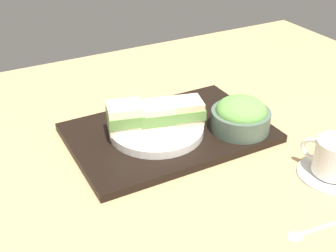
# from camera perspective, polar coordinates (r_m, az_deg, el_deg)

# --- Properties ---
(ground_plane) EXTENTS (1.40, 1.00, 0.03)m
(ground_plane) POSITION_cam_1_polar(r_m,az_deg,el_deg) (0.93, 2.33, -1.45)
(ground_plane) COLOR tan
(serving_tray) EXTENTS (0.40, 0.27, 0.02)m
(serving_tray) POSITION_cam_1_polar(r_m,az_deg,el_deg) (0.90, 0.20, -0.98)
(serving_tray) COLOR black
(serving_tray) RESTS_ON ground_plane
(sandwich_plate) EXTENTS (0.19, 0.19, 0.02)m
(sandwich_plate) POSITION_cam_1_polar(r_m,az_deg,el_deg) (0.88, -1.60, -0.35)
(sandwich_plate) COLOR white
(sandwich_plate) RESTS_ON serving_tray
(sandwich_near) EXTENTS (0.08, 0.07, 0.05)m
(sandwich_near) POSITION_cam_1_polar(r_m,az_deg,el_deg) (0.88, 2.22, 1.96)
(sandwich_near) COLOR beige
(sandwich_near) RESTS_ON sandwich_plate
(sandwich_middle) EXTENTS (0.08, 0.07, 0.05)m
(sandwich_middle) POSITION_cam_1_polar(r_m,az_deg,el_deg) (0.87, -1.63, 1.51)
(sandwich_middle) COLOR #EFE5C1
(sandwich_middle) RESTS_ON sandwich_plate
(sandwich_far) EXTENTS (0.08, 0.07, 0.05)m
(sandwich_far) POSITION_cam_1_polar(r_m,az_deg,el_deg) (0.86, -5.59, 1.16)
(sandwich_far) COLOR #EFE5C1
(sandwich_far) RESTS_ON sandwich_plate
(salad_bowl) EXTENTS (0.12, 0.12, 0.07)m
(salad_bowl) POSITION_cam_1_polar(r_m,az_deg,el_deg) (0.90, 9.43, 1.34)
(salad_bowl) COLOR #4C6051
(salad_bowl) RESTS_ON serving_tray
(coffee_cup) EXTENTS (0.12, 0.12, 0.07)m
(coffee_cup) POSITION_cam_1_polar(r_m,az_deg,el_deg) (0.83, 20.71, -4.16)
(coffee_cup) COLOR white
(coffee_cup) RESTS_ON ground_plane
(teaspoon) EXTENTS (0.10, 0.02, 0.01)m
(teaspoon) POSITION_cam_1_polar(r_m,az_deg,el_deg) (0.71, 17.05, -13.10)
(teaspoon) COLOR silver
(teaspoon) RESTS_ON ground_plane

